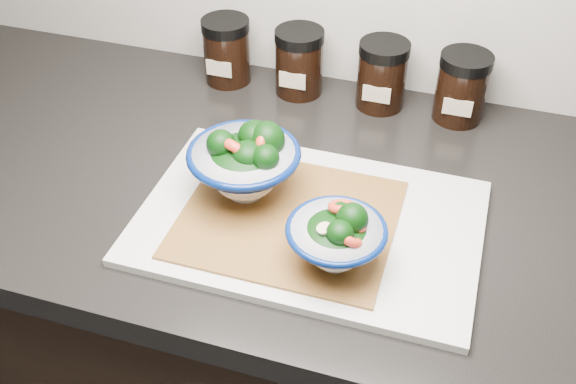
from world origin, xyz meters
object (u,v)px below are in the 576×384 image
(spice_jar_a, at_px, (227,51))
(spice_jar_d, at_px, (462,87))
(cutting_board, at_px, (309,222))
(bowl_right, at_px, (337,238))
(spice_jar_b, at_px, (299,62))
(spice_jar_c, at_px, (382,75))
(bowl_left, at_px, (246,163))

(spice_jar_a, height_order, spice_jar_d, same)
(cutting_board, bearing_deg, spice_jar_a, 126.87)
(bowl_right, bearing_deg, spice_jar_b, 112.91)
(spice_jar_b, distance_m, spice_jar_c, 0.14)
(spice_jar_c, bearing_deg, bowl_right, -86.58)
(spice_jar_b, bearing_deg, cutting_board, -70.98)
(cutting_board, height_order, bowl_left, bowl_left)
(bowl_left, distance_m, bowl_right, 0.18)
(cutting_board, distance_m, spice_jar_a, 0.40)
(spice_jar_c, height_order, spice_jar_d, same)
(bowl_right, relative_size, spice_jar_b, 1.09)
(bowl_right, relative_size, spice_jar_c, 1.09)
(bowl_right, height_order, spice_jar_b, spice_jar_b)
(spice_jar_c, bearing_deg, bowl_left, -113.31)
(cutting_board, distance_m, spice_jar_b, 0.34)
(spice_jar_b, bearing_deg, spice_jar_a, 180.00)
(spice_jar_d, bearing_deg, bowl_right, -105.12)
(spice_jar_c, bearing_deg, spice_jar_a, 180.00)
(cutting_board, height_order, spice_jar_b, spice_jar_b)
(spice_jar_a, relative_size, spice_jar_d, 1.00)
(bowl_right, xyz_separation_m, spice_jar_d, (0.10, 0.39, 0.00))
(bowl_right, height_order, spice_jar_d, spice_jar_d)
(cutting_board, distance_m, spice_jar_c, 0.33)
(cutting_board, relative_size, bowl_right, 3.65)
(bowl_right, relative_size, spice_jar_d, 1.09)
(bowl_left, xyz_separation_m, spice_jar_a, (-0.14, 0.29, -0.01))
(spice_jar_b, bearing_deg, bowl_right, -67.09)
(bowl_right, relative_size, spice_jar_a, 1.09)
(cutting_board, bearing_deg, bowl_right, -51.59)
(bowl_right, xyz_separation_m, spice_jar_b, (-0.16, 0.39, 0.00))
(spice_jar_a, relative_size, spice_jar_b, 1.00)
(spice_jar_a, bearing_deg, spice_jar_d, 0.00)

